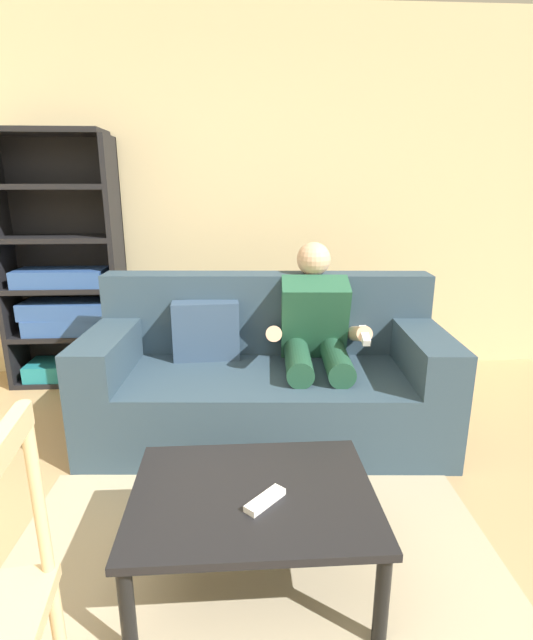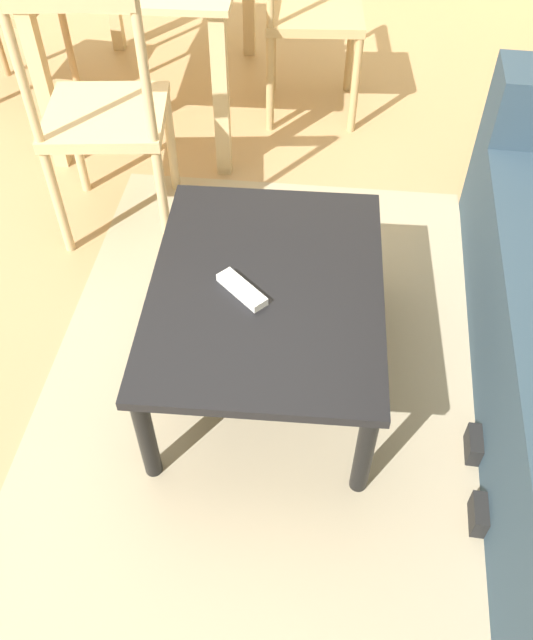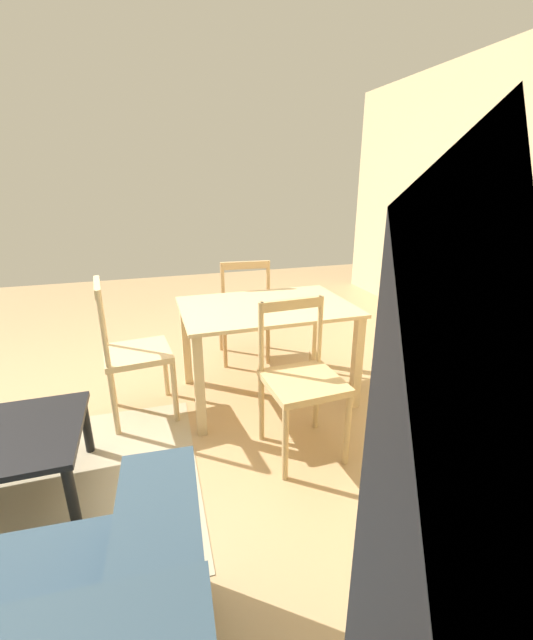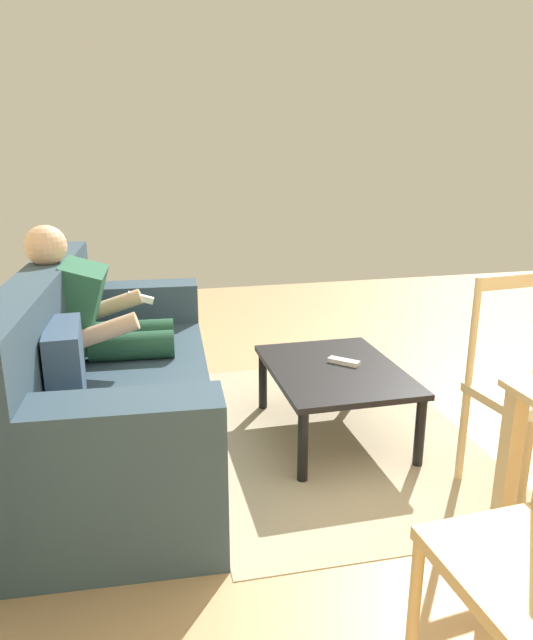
{
  "view_description": "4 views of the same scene",
  "coord_description": "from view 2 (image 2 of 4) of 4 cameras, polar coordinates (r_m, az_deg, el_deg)",
  "views": [
    {
      "loc": [
        0.68,
        -0.88,
        1.47
      ],
      "look_at": [
        0.84,
        1.71,
        0.72
      ],
      "focal_mm": 26.71,
      "sensor_mm": 36.0,
      "label": 1
    },
    {
      "loc": [
        2.08,
        0.72,
        1.72
      ],
      "look_at": [
        0.72,
        0.61,
        0.23
      ],
      "focal_mm": 37.49,
      "sensor_mm": 36.0,
      "label": 2
    },
    {
      "loc": [
        -0.11,
        2.53,
        1.55
      ],
      "look_at": [
        -0.9,
        -0.02,
        0.6
      ],
      "focal_mm": 22.12,
      "sensor_mm": 36.0,
      "label": 3
    },
    {
      "loc": [
        -1.94,
        1.61,
        1.48
      ],
      "look_at": [
        -0.03,
        1.16,
        0.9
      ],
      "focal_mm": 32.34,
      "sensor_mm": 36.0,
      "label": 4
    }
  ],
  "objects": [
    {
      "name": "dining_chair_by_doorway",
      "position": [
        3.53,
        -21.38,
        24.01
      ],
      "size": [
        0.46,
        0.46,
        0.93
      ],
      "color": "tan",
      "rests_on": "ground_plane"
    },
    {
      "name": "area_rug",
      "position": [
        2.19,
        -0.0,
        -3.99
      ],
      "size": [
        2.04,
        1.45,
        0.01
      ],
      "primitive_type": "cube",
      "rotation": [
        0.0,
        0.0,
        -0.03
      ],
      "color": "tan",
      "rests_on": "ground_plane"
    },
    {
      "name": "ground_plane",
      "position": [
        2.79,
        -11.43,
        8.54
      ],
      "size": [
        8.54,
        8.54,
        0.0
      ],
      "primitive_type": "plane",
      "color": "tan"
    },
    {
      "name": "tv_remote",
      "position": [
        1.88,
        -2.12,
        2.62
      ],
      "size": [
        0.15,
        0.16,
        0.02
      ],
      "primitive_type": "cube",
      "rotation": [
        0.0,
        0.0,
        2.36
      ],
      "color": "white",
      "rests_on": "coffee_table"
    },
    {
      "name": "dining_chair_near_wall",
      "position": [
        3.24,
        3.56,
        24.69
      ],
      "size": [
        0.44,
        0.44,
        0.91
      ],
      "color": "tan",
      "rests_on": "ground_plane"
    },
    {
      "name": "coffee_table",
      "position": [
        1.94,
        0.0,
        2.12
      ],
      "size": [
        0.89,
        0.67,
        0.38
      ],
      "color": "black",
      "rests_on": "ground_plane"
    },
    {
      "name": "dining_chair_facing_couch",
      "position": [
        2.52,
        -13.66,
        16.45
      ],
      "size": [
        0.46,
        0.46,
        0.97
      ],
      "color": "#D1B27F",
      "rests_on": "ground_plane"
    }
  ]
}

